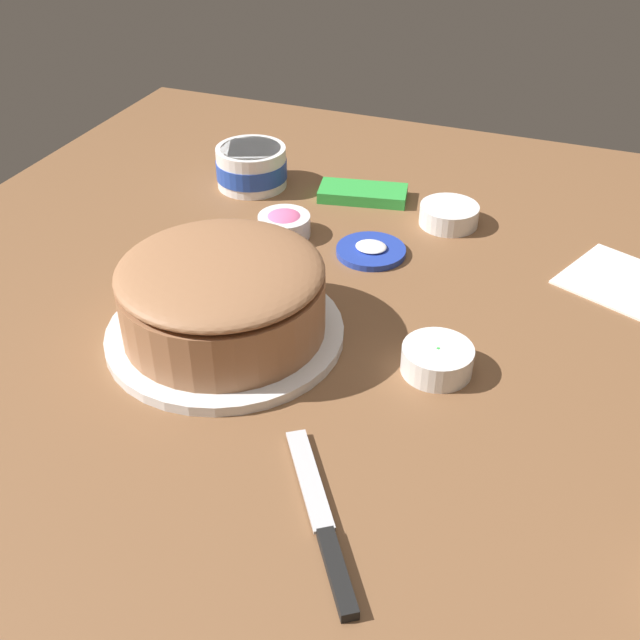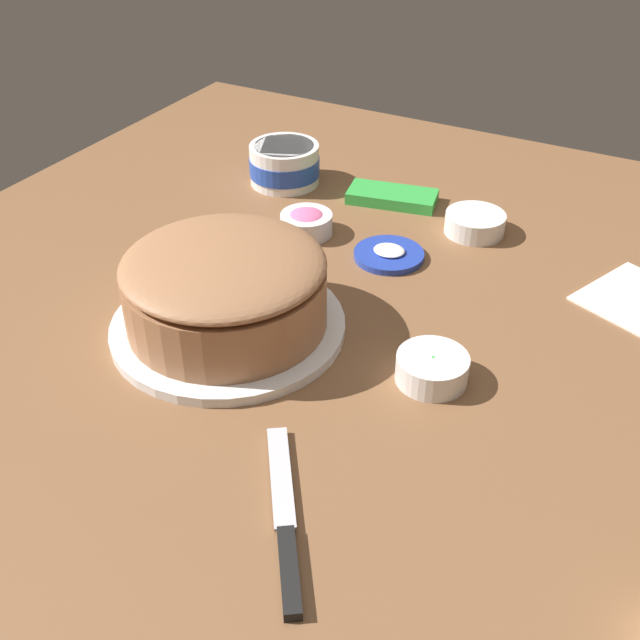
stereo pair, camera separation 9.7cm
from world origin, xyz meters
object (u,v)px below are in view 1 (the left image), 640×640
(candy_box_lower, at_px, (363,193))
(sprinkle_bowl_green, at_px, (437,358))
(frosting_tub_lid, at_px, (371,251))
(spreading_knife, at_px, (325,531))
(sprinkle_bowl_rainbow, at_px, (449,215))
(frosting_tub, at_px, (251,166))
(paper_napkin, at_px, (622,280))
(sprinkle_bowl_pink, at_px, (284,224))
(frosted_cake, at_px, (223,301))

(candy_box_lower, bearing_deg, sprinkle_bowl_green, -71.70)
(frosting_tub_lid, xyz_separation_m, candy_box_lower, (-0.07, 0.17, 0.00))
(spreading_knife, relative_size, sprinkle_bowl_rainbow, 2.15)
(frosting_tub, bearing_deg, frosting_tub_lid, -29.23)
(frosting_tub_lid, xyz_separation_m, paper_napkin, (0.36, 0.06, -0.00))
(candy_box_lower, bearing_deg, spreading_knife, -85.62)
(spreading_knife, height_order, sprinkle_bowl_rainbow, sprinkle_bowl_rainbow)
(sprinkle_bowl_green, distance_m, paper_napkin, 0.36)
(frosting_tub_lid, bearing_deg, sprinkle_bowl_pink, 177.22)
(frosted_cake, distance_m, sprinkle_bowl_pink, 0.28)
(frosting_tub_lid, relative_size, spreading_knife, 0.52)
(frosting_tub_lid, xyz_separation_m, spreading_knife, (0.12, -0.52, -0.00))
(frosting_tub, height_order, spreading_knife, frosting_tub)
(frosted_cake, height_order, spreading_knife, frosted_cake)
(spreading_knife, bearing_deg, frosted_cake, 132.98)
(frosting_tub_lid, relative_size, sprinkle_bowl_pink, 1.29)
(frosting_tub_lid, distance_m, sprinkle_bowl_green, 0.29)
(sprinkle_bowl_green, height_order, candy_box_lower, sprinkle_bowl_green)
(frosting_tub, height_order, candy_box_lower, frosting_tub)
(sprinkle_bowl_green, bearing_deg, paper_napkin, 55.66)
(sprinkle_bowl_green, distance_m, candy_box_lower, 0.47)
(frosting_tub, xyz_separation_m, candy_box_lower, (0.20, 0.02, -0.03))
(frosting_tub, distance_m, spreading_knife, 0.79)
(frosting_tub, height_order, paper_napkin, frosting_tub)
(frosting_tub, xyz_separation_m, sprinkle_bowl_pink, (0.13, -0.15, -0.02))
(frosted_cake, distance_m, frosting_tub, 0.45)
(spreading_knife, xyz_separation_m, sprinkle_bowl_green, (0.04, 0.28, 0.01))
(sprinkle_bowl_green, bearing_deg, sprinkle_bowl_rainbow, 101.25)
(paper_napkin, bearing_deg, candy_box_lower, 164.85)
(frosting_tub_lid, bearing_deg, sprinkle_bowl_rainbow, 57.28)
(spreading_knife, height_order, paper_napkin, spreading_knife)
(frosting_tub, distance_m, sprinkle_bowl_rainbow, 0.36)
(frosting_tub_lid, distance_m, paper_napkin, 0.37)
(spreading_knife, height_order, sprinkle_bowl_green, sprinkle_bowl_green)
(frosted_cake, xyz_separation_m, candy_box_lower, (0.04, 0.44, -0.05))
(frosting_tub, relative_size, sprinkle_bowl_pink, 1.51)
(sprinkle_bowl_rainbow, bearing_deg, sprinkle_bowl_pink, -151.12)
(candy_box_lower, bearing_deg, sprinkle_bowl_pink, -125.87)
(sprinkle_bowl_green, relative_size, paper_napkin, 0.59)
(sprinkle_bowl_green, bearing_deg, frosting_tub, 138.06)
(candy_box_lower, bearing_deg, paper_napkin, -26.47)
(frosting_tub, bearing_deg, frosted_cake, -69.10)
(sprinkle_bowl_green, bearing_deg, candy_box_lower, 119.62)
(frosting_tub_lid, height_order, sprinkle_bowl_pink, sprinkle_bowl_pink)
(frosted_cake, xyz_separation_m, frosting_tub_lid, (0.11, 0.27, -0.05))
(sprinkle_bowl_pink, relative_size, candy_box_lower, 0.55)
(paper_napkin, bearing_deg, frosting_tub, 171.32)
(frosting_tub_lid, height_order, candy_box_lower, candy_box_lower)
(frosting_tub_lid, xyz_separation_m, sprinkle_bowl_rainbow, (0.09, 0.14, 0.01))
(frosted_cake, relative_size, candy_box_lower, 2.06)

